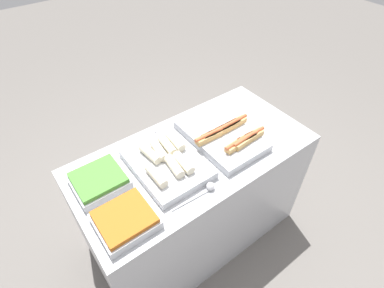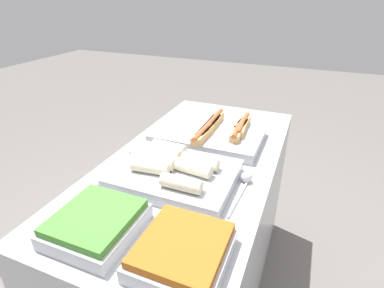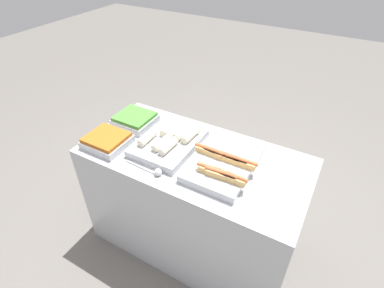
% 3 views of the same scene
% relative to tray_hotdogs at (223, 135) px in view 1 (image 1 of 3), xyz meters
% --- Properties ---
extents(ground_plane, '(12.00, 12.00, 0.00)m').
position_rel_tray_hotdogs_xyz_m(ground_plane, '(-0.21, 0.01, -0.90)').
color(ground_plane, slate).
extents(counter, '(1.42, 0.71, 0.87)m').
position_rel_tray_hotdogs_xyz_m(counter, '(-0.21, 0.01, -0.47)').
color(counter, '#B7BABF').
rests_on(counter, ground_plane).
extents(tray_hotdogs, '(0.39, 0.52, 0.10)m').
position_rel_tray_hotdogs_xyz_m(tray_hotdogs, '(0.00, 0.00, 0.00)').
color(tray_hotdogs, '#B7BABF').
rests_on(tray_hotdogs, counter).
extents(tray_wraps, '(0.35, 0.46, 0.10)m').
position_rel_tray_hotdogs_xyz_m(tray_wraps, '(-0.39, 0.02, 0.00)').
color(tray_wraps, '#B7BABF').
rests_on(tray_wraps, counter).
extents(tray_side_front, '(0.26, 0.24, 0.07)m').
position_rel_tray_hotdogs_xyz_m(tray_side_front, '(-0.75, -0.17, -0.00)').
color(tray_side_front, '#B7BABF').
rests_on(tray_side_front, counter).
extents(tray_side_back, '(0.26, 0.24, 0.07)m').
position_rel_tray_hotdogs_xyz_m(tray_side_back, '(-0.75, 0.12, -0.00)').
color(tray_side_back, '#B7BABF').
rests_on(tray_side_back, counter).
extents(serving_spoon_near, '(0.26, 0.04, 0.04)m').
position_rel_tray_hotdogs_xyz_m(serving_spoon_near, '(-0.32, -0.25, -0.02)').
color(serving_spoon_near, silver).
rests_on(serving_spoon_near, counter).
extents(serving_spoon_far, '(0.28, 0.04, 0.04)m').
position_rel_tray_hotdogs_xyz_m(serving_spoon_far, '(-0.32, 0.27, -0.02)').
color(serving_spoon_far, silver).
rests_on(serving_spoon_far, counter).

